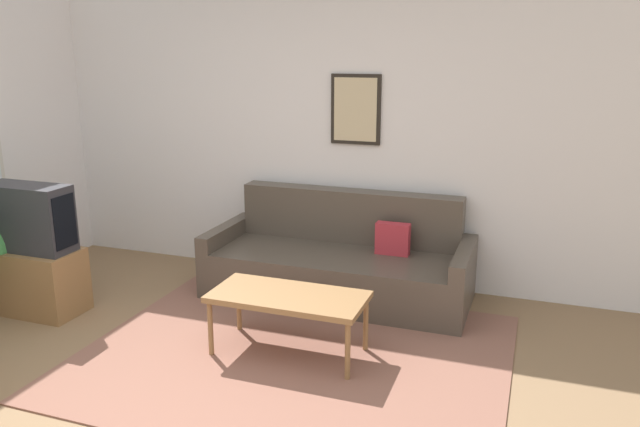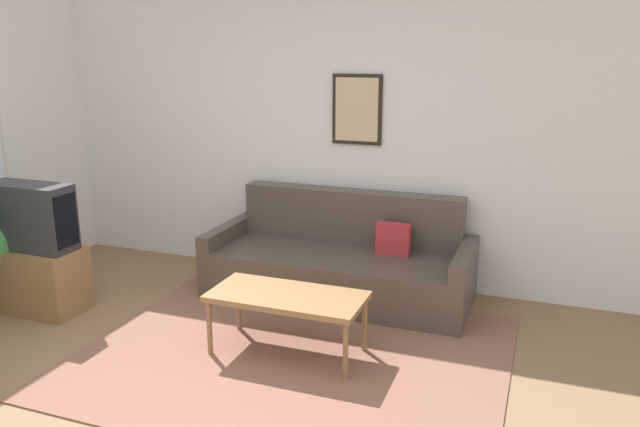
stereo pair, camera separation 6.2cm
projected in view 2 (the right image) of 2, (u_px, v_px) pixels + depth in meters
name	position (u px, v px, depth m)	size (l,w,h in m)	color
area_rug	(293.00, 355.00, 4.31)	(2.87, 2.32, 0.01)	brown
wall_back	(315.00, 130.00, 5.59)	(8.00, 0.09, 2.70)	silver
couch	(341.00, 263.00, 5.31)	(2.20, 0.90, 0.86)	#4C4238
coffee_table	(287.00, 299.00, 4.25)	(1.06, 0.51, 0.44)	olive
tv_stand	(37.00, 279.00, 5.02)	(0.75, 0.41, 0.52)	olive
tv	(30.00, 217.00, 4.89)	(0.72, 0.28, 0.52)	#2D2D33
potted_plant_by_window	(34.00, 252.00, 5.24)	(0.39, 0.39, 0.69)	#935638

